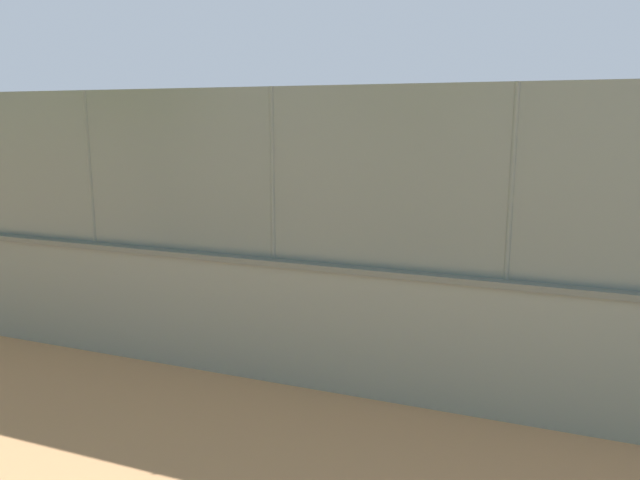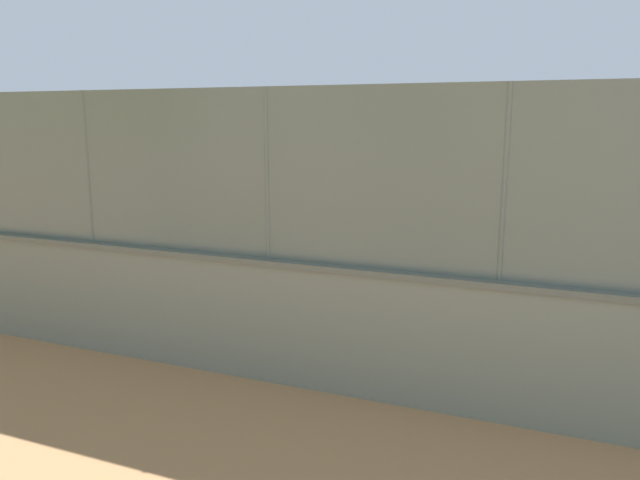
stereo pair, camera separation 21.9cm
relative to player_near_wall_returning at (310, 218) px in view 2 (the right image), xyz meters
The scene contains 9 objects.
ground_plane 2.92m from the player_near_wall_returning, 124.64° to the right, with size 260.00×260.00×0.00m, color tan.
perimeter_wall 8.71m from the player_near_wall_returning, 109.04° to the left, with size 25.35×0.67×1.78m.
fence_panel_on_wall 8.94m from the player_near_wall_returning, 109.04° to the left, with size 24.91×0.35×2.32m.
player_near_wall_returning is the anchor object (origin of this frame).
player_at_service_line 5.59m from the player_near_wall_returning, 85.13° to the left, with size 1.07×0.65×1.46m.
player_crossing_court 5.42m from the player_near_wall_returning, 157.74° to the right, with size 0.82×1.09×1.49m.
sports_ball 2.02m from the player_near_wall_returning, 111.08° to the left, with size 0.11×0.11×0.11m, color yellow.
spare_ball_by_wall 7.12m from the player_near_wall_returning, 74.46° to the left, with size 0.19×0.19×0.19m, color yellow.
courtside_bench 7.78m from the player_near_wall_returning, 60.25° to the left, with size 1.60×0.40×0.87m.
Camera 2 is at (-5.02, 17.99, 3.69)m, focal length 34.48 mm.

